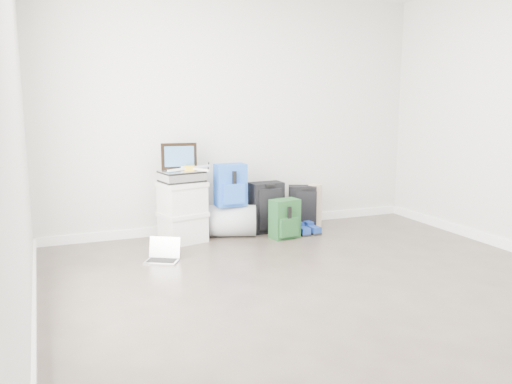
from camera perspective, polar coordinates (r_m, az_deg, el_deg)
name	(u,v)px	position (r m, az deg, el deg)	size (l,w,h in m)	color
ground	(347,300)	(4.31, 9.59, -11.18)	(5.00, 5.00, 0.00)	#383028
room_envelope	(353,72)	(4.04, 10.19, 12.31)	(4.52, 5.02, 2.71)	silver
boxes_stack	(183,212)	(5.85, -7.73, -2.10)	(0.54, 0.47, 0.65)	silver
briefcase	(182,176)	(5.78, -7.82, 1.64)	(0.43, 0.31, 0.12)	#B2B2B7
painting	(179,156)	(5.85, -8.10, 3.74)	(0.38, 0.08, 0.28)	black
drone	(189,168)	(5.77, -7.02, 2.52)	(0.54, 0.54, 0.05)	gold
duffel_bag	(230,221)	(6.06, -2.73, -3.04)	(0.35, 0.35, 0.57)	#94979C
blue_backpack	(231,186)	(5.96, -2.67, 0.65)	(0.33, 0.25, 0.46)	#1B41AF
large_suitcase	(266,207)	(6.22, 1.10, -1.62)	(0.38, 0.26, 0.58)	black
green_backpack	(285,220)	(5.98, 3.08, -2.92)	(0.34, 0.27, 0.43)	#163D1A
carry_on	(302,207)	(6.44, 4.92, -1.59)	(0.37, 0.32, 0.51)	black
shoes	(307,230)	(6.22, 5.36, -3.99)	(0.25, 0.28, 0.09)	black
rolled_rug	(315,205)	(6.51, 6.21, -1.42)	(0.17, 0.17, 0.52)	tan
laptop	(163,255)	(5.28, -9.75, -6.58)	(0.37, 0.34, 0.22)	silver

